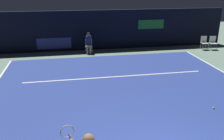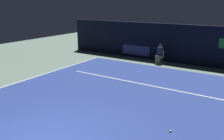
{
  "view_description": "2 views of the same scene",
  "coord_description": "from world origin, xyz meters",
  "px_view_note": "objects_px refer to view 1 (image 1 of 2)",
  "views": [
    {
      "loc": [
        -2.14,
        -4.17,
        4.23
      ],
      "look_at": [
        -0.41,
        5.24,
        0.81
      ],
      "focal_mm": 38.95,
      "sensor_mm": 36.0,
      "label": 1
    },
    {
      "loc": [
        4.9,
        -3.94,
        3.97
      ],
      "look_at": [
        -0.84,
        4.98,
        0.96
      ],
      "focal_mm": 38.25,
      "sensor_mm": 36.0,
      "label": 2
    }
  ],
  "objects_px": {
    "tennis_ball": "(214,108)",
    "courtside_chair_near": "(204,42)",
    "line_judge_on_chair": "(89,43)",
    "courtside_chair_far": "(213,42)"
  },
  "relations": [
    {
      "from": "courtside_chair_near",
      "to": "tennis_ball",
      "type": "relative_size",
      "value": 12.94
    },
    {
      "from": "line_judge_on_chair",
      "to": "courtside_chair_near",
      "type": "height_order",
      "value": "line_judge_on_chair"
    },
    {
      "from": "line_judge_on_chair",
      "to": "tennis_ball",
      "type": "height_order",
      "value": "line_judge_on_chair"
    },
    {
      "from": "courtside_chair_far",
      "to": "tennis_ball",
      "type": "distance_m",
      "value": 8.89
    },
    {
      "from": "courtside_chair_near",
      "to": "courtside_chair_far",
      "type": "xyz_separation_m",
      "value": [
        0.56,
        -0.13,
        0.0
      ]
    },
    {
      "from": "tennis_ball",
      "to": "courtside_chair_near",
      "type": "bearing_deg",
      "value": 62.28
    },
    {
      "from": "line_judge_on_chair",
      "to": "tennis_ball",
      "type": "relative_size",
      "value": 19.41
    },
    {
      "from": "courtside_chair_far",
      "to": "tennis_ball",
      "type": "xyz_separation_m",
      "value": [
        -4.61,
        -7.58,
        -0.46
      ]
    },
    {
      "from": "courtside_chair_near",
      "to": "tennis_ball",
      "type": "bearing_deg",
      "value": -117.72
    },
    {
      "from": "line_judge_on_chair",
      "to": "courtside_chair_near",
      "type": "relative_size",
      "value": 1.5
    }
  ]
}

